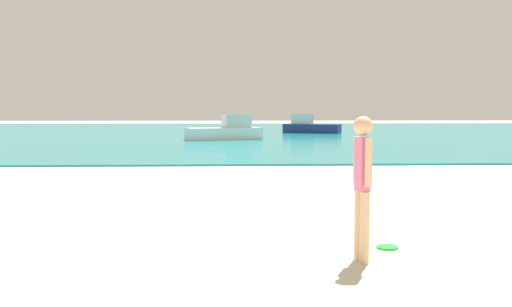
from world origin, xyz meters
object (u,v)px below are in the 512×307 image
Objects in this scene: person_standing at (362,180)px; boat_far at (310,126)px; frisbee at (387,247)px; boat_near at (227,131)px.

person_standing is 0.37× the size of boat_far.
boat_near reaches higher than frisbee.
frisbee is at bearing 130.43° from person_standing.
person_standing is 0.36× the size of boat_near.
person_standing is at bearing -127.45° from frisbee.
person_standing is at bearing -74.06° from boat_far.
boat_near is (-1.61, 26.15, -0.35)m from person_standing.
boat_far is at bearing 160.72° from person_standing.
boat_far is at bearing 83.45° from frisbee.
person_standing is 6.09× the size of frisbee.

